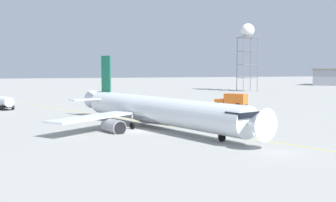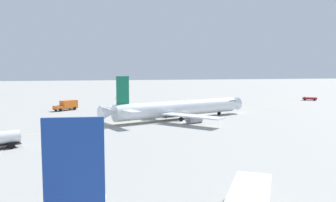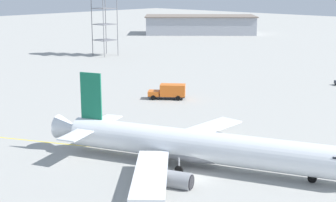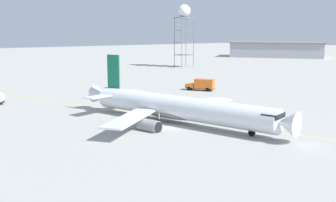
# 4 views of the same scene
# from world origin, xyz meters

# --- Properties ---
(ground_plane) EXTENTS (600.00, 600.00, 0.00)m
(ground_plane) POSITION_xyz_m (0.00, 0.00, 0.00)
(ground_plane) COLOR #9E9E99
(airliner_main) EXTENTS (41.50, 32.22, 11.66)m
(airliner_main) POSITION_xyz_m (2.13, -3.17, 2.67)
(airliner_main) COLOR silver
(airliner_main) RESTS_ON ground_plane
(catering_truck_truck) EXTENTS (7.58, 6.69, 3.10)m
(catering_truck_truck) POSITION_xyz_m (31.40, -29.29, 1.66)
(catering_truck_truck) COLOR #232326
(catering_truck_truck) RESTS_ON ground_plane
(baggage_truck_truck) EXTENTS (3.29, 4.62, 1.22)m
(baggage_truck_truck) POSITION_xyz_m (11.55, -68.23, 0.71)
(baggage_truck_truck) COLOR #232326
(baggage_truck_truck) RESTS_ON ground_plane
(ops_pickup_truck) EXTENTS (5.72, 4.32, 1.41)m
(ops_pickup_truck) POSITION_xyz_m (-64.35, -41.57, 0.81)
(ops_pickup_truck) COLOR #232326
(ops_pickup_truck) RESTS_ON ground_plane
(taxiway_centreline) EXTENTS (128.92, 62.96, 0.01)m
(taxiway_centreline) POSITION_xyz_m (4.15, -5.91, 0.00)
(taxiway_centreline) COLOR yellow
(taxiway_centreline) RESTS_ON ground_plane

